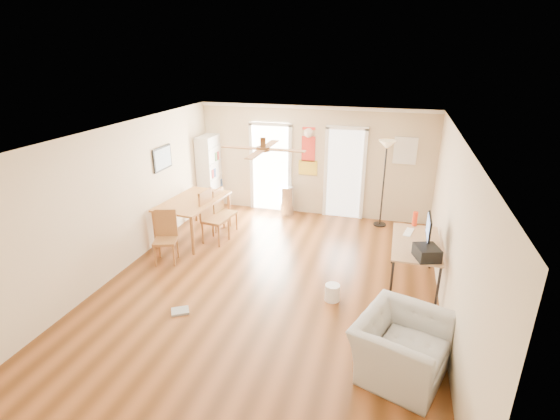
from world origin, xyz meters
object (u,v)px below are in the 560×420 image
(dining_table, at_px, (194,218))
(wastebasket_a, at_px, (332,293))
(dining_chair_near, at_px, (165,238))
(dining_chair_right_a, at_px, (226,211))
(armchair, at_px, (401,347))
(torchiere_lamp, at_px, (383,184))
(trash_can, at_px, (287,201))
(dining_chair_right_b, at_px, (215,217))
(printer, at_px, (427,253))
(bookshelf, at_px, (210,172))
(computer_desk, at_px, (413,264))

(dining_table, distance_m, wastebasket_a, 3.65)
(dining_chair_near, bearing_deg, dining_chair_right_a, 54.34)
(armchair, bearing_deg, dining_chair_near, 86.75)
(dining_table, distance_m, dining_chair_right_a, 0.69)
(dining_chair_right_a, bearing_deg, torchiere_lamp, -60.15)
(dining_table, height_order, trash_can, dining_table)
(dining_chair_right_b, height_order, printer, dining_chair_right_b)
(dining_table, bearing_deg, armchair, -34.91)
(bookshelf, distance_m, armchair, 6.70)
(dining_chair_near, bearing_deg, computer_desk, -12.90)
(torchiere_lamp, xyz_separation_m, wastebasket_a, (-0.56, -3.36, -0.84))
(dining_chair_right_a, distance_m, computer_desk, 4.12)
(dining_chair_near, height_order, wastebasket_a, dining_chair_near)
(trash_can, relative_size, printer, 1.87)
(dining_chair_near, distance_m, trash_can, 3.38)
(dining_chair_right_a, bearing_deg, dining_chair_right_b, -171.68)
(dining_table, height_order, printer, printer)
(trash_can, bearing_deg, bookshelf, -179.12)
(dining_chair_near, bearing_deg, dining_table, 73.27)
(trash_can, xyz_separation_m, armchair, (2.72, -4.78, 0.02))
(printer, height_order, wastebasket_a, printer)
(trash_can, bearing_deg, dining_chair_right_b, -118.40)
(dining_chair_right_b, bearing_deg, wastebasket_a, -111.43)
(dining_chair_right_b, height_order, torchiere_lamp, torchiere_lamp)
(dining_chair_right_a, xyz_separation_m, dining_chair_right_b, (0.00, -0.55, 0.07))
(bookshelf, height_order, printer, bookshelf)
(bookshelf, distance_m, computer_desk, 5.53)
(dining_chair_right_a, bearing_deg, wastebasket_a, -119.26)
(trash_can, distance_m, torchiere_lamp, 2.31)
(dining_chair_right_b, bearing_deg, torchiere_lamp, -52.57)
(bookshelf, height_order, armchair, bookshelf)
(bookshelf, height_order, dining_chair_right_b, bookshelf)
(computer_desk, distance_m, armchair, 2.18)
(wastebasket_a, relative_size, armchair, 0.24)
(dining_chair_right_a, bearing_deg, armchair, -124.04)
(bookshelf, bearing_deg, dining_chair_right_a, -65.90)
(bookshelf, relative_size, computer_desk, 1.22)
(dining_table, bearing_deg, dining_chair_right_a, 37.33)
(bookshelf, relative_size, dining_chair_right_a, 1.93)
(bookshelf, bearing_deg, dining_chair_right_b, -74.69)
(dining_table, relative_size, printer, 4.34)
(dining_chair_near, bearing_deg, bookshelf, 80.18)
(dining_chair_right_b, distance_m, trash_can, 2.18)
(dining_chair_near, distance_m, wastebasket_a, 3.27)
(dining_chair_right_b, bearing_deg, armchair, -119.40)
(dining_chair_right_a, height_order, printer, printer)
(bookshelf, distance_m, trash_can, 2.06)
(dining_table, relative_size, dining_chair_right_b, 1.51)
(torchiere_lamp, bearing_deg, dining_chair_right_b, -150.55)
(torchiere_lamp, relative_size, printer, 5.15)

